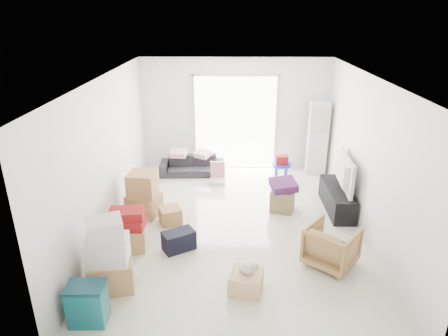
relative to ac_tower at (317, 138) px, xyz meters
The scene contains 21 objects.
room_shell 3.32m from the ac_tower, 126.35° to the right, with size 4.98×6.48×3.18m.
sliding_door 2.01m from the ac_tower, behind, with size 2.10×0.04×2.33m.
ac_tower is the anchor object (origin of this frame).
tv_console 2.04m from the ac_tower, 88.52° to the right, with size 0.42×1.40×0.47m, color black.
television 1.96m from the ac_tower, 88.52° to the right, with size 1.15×0.66×0.15m, color black.
sofa 3.04m from the ac_tower, behind, with size 1.53×0.45×0.60m, color #28282D.
pillow_left 3.31m from the ac_tower, behind, with size 0.41×0.32×0.13m, color #C48FA1.
pillow_right 2.74m from the ac_tower, behind, with size 0.32×0.26×0.11m, color #C48FA1.
armchair 3.85m from the ac_tower, 97.45° to the right, with size 0.70×0.66×0.72m, color tan.
storage_bins 6.40m from the ac_tower, 127.15° to the right, with size 0.49×0.35×0.56m.
box_stack_a 5.80m from the ac_tower, 130.36° to the right, with size 0.72×0.65×1.11m.
box_stack_b 5.07m from the ac_tower, 138.11° to the right, with size 0.62×0.62×0.70m.
box_stack_c 4.35m from the ac_tower, 149.20° to the right, with size 0.71×0.65×0.88m.
loose_box 4.13m from the ac_tower, 141.38° to the right, with size 0.37×0.37×0.31m, color #A7824B.
duffel_bag 4.54m from the ac_tower, 130.52° to the right, with size 0.51×0.31×0.33m, color black.
ottoman 2.33m from the ac_tower, 117.46° to the right, with size 0.43×0.43×0.43m, color olive.
blanket 2.26m from the ac_tower, 117.46° to the right, with size 0.48×0.48×0.14m, color #4E1F4E.
kids_table 1.08m from the ac_tower, 153.25° to the right, with size 0.46×0.46×0.59m.
toy_walker 2.55m from the ac_tower, 164.87° to the right, with size 0.37×0.33×0.48m.
wood_crate 4.86m from the ac_tower, 112.45° to the right, with size 0.44×0.44×0.30m, color tan.
plush_bunny 4.81m from the ac_tower, 112.13° to the right, with size 0.29×0.16×0.15m.
Camera 1 is at (-0.12, -6.42, 3.72)m, focal length 32.00 mm.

